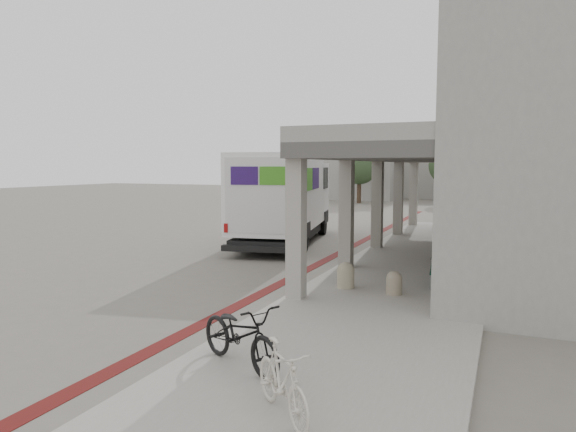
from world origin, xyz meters
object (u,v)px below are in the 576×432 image
at_px(bench, 439,271).
at_px(utility_cabinet, 442,261).
at_px(bicycle_black, 240,334).
at_px(fedex_truck, 284,196).
at_px(bicycle_cream, 282,381).

xyz_separation_m(bench, utility_cabinet, (0.03, 0.33, 0.21)).
distance_m(bench, bicycle_black, 7.26).
height_order(bench, bicycle_black, bicycle_black).
height_order(fedex_truck, bench, fedex_truck).
bearing_deg(bench, fedex_truck, 135.01).
distance_m(bench, utility_cabinet, 0.39).
height_order(bench, utility_cabinet, utility_cabinet).
bearing_deg(bicycle_cream, fedex_truck, 66.94).
height_order(fedex_truck, utility_cabinet, fedex_truck).
height_order(fedex_truck, bicycle_black, fedex_truck).
bearing_deg(utility_cabinet, bicycle_cream, -104.98).
xyz_separation_m(bench, bicycle_black, (-2.08, -6.95, 0.20)).
relative_size(fedex_truck, utility_cabinet, 8.48).
height_order(utility_cabinet, bicycle_black, utility_cabinet).
relative_size(fedex_truck, bench, 4.67).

